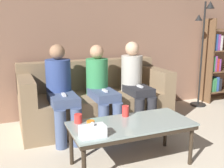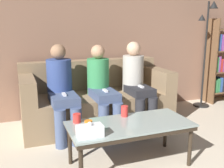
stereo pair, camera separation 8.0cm
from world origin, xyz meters
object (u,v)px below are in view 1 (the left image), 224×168
object	(u,v)px
cup_far_center	(125,111)
seated_person_left_end	(61,89)
tissue_box	(93,131)
seated_person_mid_right	(135,81)
couch	(95,101)
bookshelf	(222,62)
coffee_table	(131,127)
cup_near_left	(91,125)
standing_lamp	(203,43)
cup_near_right	(78,118)
seated_person_mid_left	(101,86)

from	to	relation	value
cup_far_center	seated_person_left_end	world-z (taller)	seated_person_left_end
tissue_box	seated_person_mid_right	xyz separation A→B (m)	(0.99, 1.15, 0.12)
couch	seated_person_left_end	distance (m)	0.63
seated_person_left_end	seated_person_mid_right	world-z (taller)	seated_person_mid_right
bookshelf	seated_person_left_end	distance (m)	3.08
coffee_table	cup_far_center	size ratio (longest dim) A/B	10.65
cup_near_left	standing_lamp	xyz separation A→B (m)	(2.39, 1.36, 0.59)
standing_lamp	seated_person_mid_right	size ratio (longest dim) A/B	1.52
couch	cup_near_right	xyz separation A→B (m)	(-0.51, -1.01, 0.15)
cup_far_center	standing_lamp	xyz separation A→B (m)	(1.94, 1.15, 0.57)
bookshelf	couch	bearing A→B (deg)	-173.79
coffee_table	standing_lamp	world-z (taller)	standing_lamp
tissue_box	seated_person_mid_left	distance (m)	1.23
couch	cup_near_right	world-z (taller)	couch
seated_person_mid_right	tissue_box	bearing A→B (deg)	-130.75
bookshelf	standing_lamp	size ratio (longest dim) A/B	0.84
standing_lamp	seated_person_mid_right	xyz separation A→B (m)	(-1.43, -0.35, -0.46)
seated_person_mid_right	seated_person_mid_left	bearing A→B (deg)	-177.03
couch	bookshelf	xyz separation A→B (m)	(2.53, 0.27, 0.38)
cup_far_center	seated_person_mid_right	xyz separation A→B (m)	(0.52, 0.79, 0.11)
tissue_box	bookshelf	distance (m)	3.43
cup_near_right	tissue_box	xyz separation A→B (m)	(0.03, -0.36, 0.01)
bookshelf	seated_person_mid_left	distance (m)	2.58
cup_near_left	cup_far_center	world-z (taller)	cup_far_center
bookshelf	seated_person_left_end	world-z (taller)	bookshelf
standing_lamp	seated_person_mid_left	distance (m)	2.03
standing_lamp	seated_person_left_end	distance (m)	2.52
cup_far_center	seated_person_mid_left	bearing A→B (deg)	89.62
couch	bookshelf	size ratio (longest dim) A/B	1.36
cup_far_center	seated_person_left_end	xyz separation A→B (m)	(-0.51, 0.78, 0.11)
seated_person_mid_left	seated_person_mid_right	distance (m)	0.51
couch	cup_near_left	distance (m)	1.31
standing_lamp	seated_person_mid_left	bearing A→B (deg)	-168.92
bookshelf	standing_lamp	world-z (taller)	standing_lamp
couch	bookshelf	bearing A→B (deg)	6.21
cup_near_left	seated_person_mid_right	world-z (taller)	seated_person_mid_right
seated_person_left_end	seated_person_mid_right	bearing A→B (deg)	0.86
cup_near_left	seated_person_left_end	distance (m)	1.00
cup_near_left	bookshelf	distance (m)	3.34
cup_near_right	standing_lamp	bearing A→B (deg)	25.04
seated_person_mid_left	cup_near_left	bearing A→B (deg)	-114.72
coffee_table	standing_lamp	bearing A→B (deg)	34.23
coffee_table	cup_far_center	xyz separation A→B (m)	(0.03, 0.20, 0.10)
bookshelf	seated_person_left_end	xyz separation A→B (m)	(-3.04, -0.51, -0.10)
coffee_table	bookshelf	world-z (taller)	bookshelf
couch	cup_near_right	distance (m)	1.14
coffee_table	cup_near_right	world-z (taller)	cup_near_right
bookshelf	coffee_table	bearing A→B (deg)	-149.89
cup_near_right	seated_person_left_end	bearing A→B (deg)	90.51
couch	coffee_table	size ratio (longest dim) A/B	1.68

